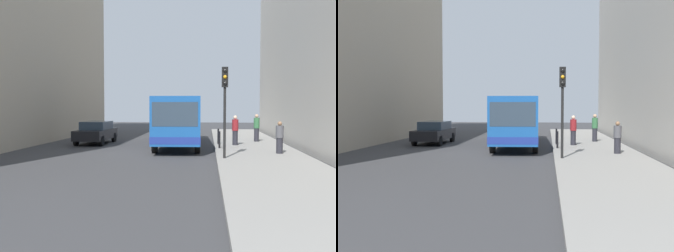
% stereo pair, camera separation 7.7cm
% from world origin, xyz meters
% --- Properties ---
extents(ground_plane, '(80.00, 80.00, 0.00)m').
position_xyz_m(ground_plane, '(0.00, 0.00, 0.00)').
color(ground_plane, '#38383A').
extents(sidewalk, '(4.40, 40.00, 0.15)m').
position_xyz_m(sidewalk, '(5.40, 0.00, 0.07)').
color(sidewalk, gray).
rests_on(sidewalk, ground).
extents(bus, '(3.03, 11.13, 3.00)m').
position_xyz_m(bus, '(0.93, 4.33, 1.73)').
color(bus, '#19519E').
rests_on(bus, ground).
extents(car_beside_bus, '(1.95, 4.44, 1.48)m').
position_xyz_m(car_beside_bus, '(-4.60, 5.11, 0.78)').
color(car_beside_bus, black).
rests_on(car_beside_bus, ground).
extents(traffic_light, '(0.28, 0.33, 4.10)m').
position_xyz_m(traffic_light, '(3.55, -2.57, 3.01)').
color(traffic_light, black).
rests_on(traffic_light, sidewalk).
extents(bollard_near, '(0.11, 0.11, 0.95)m').
position_xyz_m(bollard_near, '(3.45, 1.65, 0.62)').
color(bollard_near, black).
rests_on(bollard_near, sidewalk).
extents(bollard_mid, '(0.11, 0.11, 0.95)m').
position_xyz_m(bollard_mid, '(3.45, 4.15, 0.62)').
color(bollard_mid, black).
rests_on(bollard_mid, sidewalk).
extents(pedestrian_near_signal, '(0.38, 0.38, 1.60)m').
position_xyz_m(pedestrian_near_signal, '(6.34, -0.52, 0.94)').
color(pedestrian_near_signal, '#26262D').
rests_on(pedestrian_near_signal, sidewalk).
extents(pedestrian_mid_sidewalk, '(0.38, 0.38, 1.79)m').
position_xyz_m(pedestrian_mid_sidewalk, '(4.45, 3.55, 1.05)').
color(pedestrian_mid_sidewalk, '#26262D').
rests_on(pedestrian_mid_sidewalk, sidewalk).
extents(pedestrian_far_sidewalk, '(0.38, 0.38, 1.81)m').
position_xyz_m(pedestrian_far_sidewalk, '(6.02, 6.13, 1.06)').
color(pedestrian_far_sidewalk, '#26262D').
rests_on(pedestrian_far_sidewalk, sidewalk).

